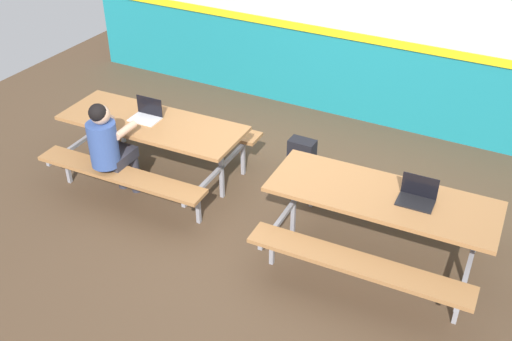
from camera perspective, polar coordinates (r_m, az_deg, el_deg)
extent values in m
cube|color=#4C3826|center=(6.45, 0.27, -3.88)|extent=(10.00, 10.00, 0.02)
cube|color=teal|center=(8.16, 8.57, 8.71)|extent=(8.00, 0.12, 1.10)
cube|color=yellow|center=(7.87, 8.76, 12.51)|extent=(8.00, 0.03, 0.10)
cube|color=#9E6B3D|center=(6.68, -9.82, 4.45)|extent=(2.09, 0.83, 0.04)
cube|color=#9E6B3D|center=(6.40, -12.75, -0.33)|extent=(1.97, 0.35, 0.04)
cube|color=#9E6B3D|center=(7.28, -6.80, 4.63)|extent=(1.97, 0.35, 0.04)
cube|color=gray|center=(7.34, -15.04, 3.21)|extent=(0.04, 0.04, 0.70)
cube|color=gray|center=(7.32, -15.08, 3.48)|extent=(0.10, 1.55, 0.04)
cube|color=gray|center=(7.10, -17.40, 0.32)|extent=(0.04, 0.04, 0.41)
cube|color=gray|center=(7.74, -12.56, 4.00)|extent=(0.04, 0.04, 0.41)
cube|color=gray|center=(6.47, -3.28, 0.05)|extent=(0.04, 0.04, 0.70)
cube|color=gray|center=(6.45, -3.30, 0.35)|extent=(0.10, 1.55, 0.04)
cube|color=gray|center=(6.19, -5.49, -3.39)|extent=(0.04, 0.04, 0.41)
cube|color=gray|center=(6.92, -1.23, 1.11)|extent=(0.04, 0.04, 0.41)
cube|color=#9E6B3D|center=(5.54, 11.85, -2.42)|extent=(2.09, 0.83, 0.04)
cube|color=#9E6B3D|center=(5.23, 9.57, -8.68)|extent=(1.97, 0.35, 0.04)
cube|color=#9E6B3D|center=(6.22, 13.14, -1.51)|extent=(1.97, 0.35, 0.04)
cube|color=gray|center=(5.95, 3.58, -3.28)|extent=(0.04, 0.04, 0.70)
cube|color=gray|center=(5.93, 3.59, -2.97)|extent=(0.10, 1.55, 0.04)
cube|color=gray|center=(5.67, 1.52, -7.21)|extent=(0.04, 0.04, 0.41)
cube|color=gray|center=(6.42, 5.29, -1.89)|extent=(0.04, 0.04, 0.41)
cube|color=gray|center=(5.69, 19.71, -7.54)|extent=(0.04, 0.04, 0.70)
cube|color=gray|center=(5.66, 19.79, -7.23)|extent=(0.10, 1.55, 0.04)
cube|color=gray|center=(5.40, 18.56, -11.95)|extent=(0.04, 0.04, 0.41)
cube|color=gray|center=(6.18, 20.20, -5.73)|extent=(0.04, 0.04, 0.41)
cylinder|color=#2D2D38|center=(6.86, -12.58, 0.07)|extent=(0.11, 0.11, 0.45)
cylinder|color=#2D2D38|center=(6.76, -11.36, -0.29)|extent=(0.11, 0.11, 0.45)
cube|color=#2D2D38|center=(6.56, -13.03, 1.32)|extent=(0.31, 0.39, 0.12)
cylinder|color=#334C8C|center=(6.33, -14.22, 2.42)|extent=(0.30, 0.30, 0.48)
cylinder|color=tan|center=(6.49, -14.23, 4.24)|extent=(0.09, 0.30, 0.08)
cylinder|color=tan|center=(6.33, -12.24, 3.74)|extent=(0.09, 0.30, 0.08)
sphere|color=tan|center=(6.18, -14.52, 5.14)|extent=(0.20, 0.20, 0.20)
sphere|color=black|center=(6.15, -14.74, 5.30)|extent=(0.18, 0.18, 0.18)
cube|color=silver|center=(6.72, -10.45, 4.79)|extent=(0.33, 0.23, 0.01)
cube|color=black|center=(6.74, -10.03, 6.02)|extent=(0.32, 0.02, 0.21)
cube|color=black|center=(5.48, 14.82, -2.94)|extent=(0.33, 0.23, 0.01)
cube|color=black|center=(5.51, 15.24, -1.41)|extent=(0.32, 0.02, 0.21)
cube|color=black|center=(6.95, 4.34, 1.28)|extent=(0.30, 0.18, 0.44)
cube|color=black|center=(7.07, 4.68, 1.24)|extent=(0.21, 0.04, 0.19)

